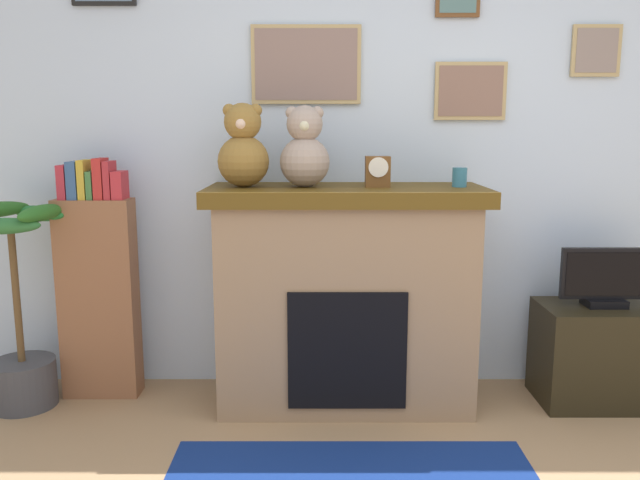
# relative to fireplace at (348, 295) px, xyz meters

# --- Properties ---
(back_wall) EXTENTS (5.20, 0.15, 2.60)m
(back_wall) POSITION_rel_fireplace_xyz_m (0.38, 0.34, 0.73)
(back_wall) COLOR silver
(back_wall) RESTS_ON ground_plane
(fireplace) EXTENTS (1.40, 0.61, 1.14)m
(fireplace) POSITION_rel_fireplace_xyz_m (0.00, 0.00, 0.00)
(fireplace) COLOR #937456
(fireplace) RESTS_ON ground_plane
(bookshelf) EXTENTS (0.40, 0.16, 1.28)m
(bookshelf) POSITION_rel_fireplace_xyz_m (-1.31, 0.08, 0.02)
(bookshelf) COLOR brown
(bookshelf) RESTS_ON ground_plane
(potted_plant) EXTENTS (0.54, 0.56, 1.06)m
(potted_plant) POSITION_rel_fireplace_xyz_m (-1.68, -0.08, -0.14)
(potted_plant) COLOR #3F3F44
(potted_plant) RESTS_ON ground_plane
(tv_stand) EXTENTS (0.64, 0.40, 0.52)m
(tv_stand) POSITION_rel_fireplace_xyz_m (1.34, -0.02, -0.32)
(tv_stand) COLOR black
(tv_stand) RESTS_ON ground_plane
(television) EXTENTS (0.47, 0.14, 0.31)m
(television) POSITION_rel_fireplace_xyz_m (1.34, -0.02, 0.09)
(television) COLOR black
(television) RESTS_ON tv_stand
(candle_jar) EXTENTS (0.07, 0.07, 0.10)m
(candle_jar) POSITION_rel_fireplace_xyz_m (0.57, -0.02, 0.61)
(candle_jar) COLOR teal
(candle_jar) RESTS_ON fireplace
(mantel_clock) EXTENTS (0.12, 0.09, 0.15)m
(mantel_clock) POSITION_rel_fireplace_xyz_m (0.16, -0.02, 0.64)
(mantel_clock) COLOR brown
(mantel_clock) RESTS_ON fireplace
(teddy_bear_tan) EXTENTS (0.26, 0.26, 0.42)m
(teddy_bear_tan) POSITION_rel_fireplace_xyz_m (-0.51, -0.02, 0.75)
(teddy_bear_tan) COLOR olive
(teddy_bear_tan) RESTS_ON fireplace
(teddy_bear_cream) EXTENTS (0.25, 0.25, 0.40)m
(teddy_bear_cream) POSITION_rel_fireplace_xyz_m (-0.21, -0.02, 0.75)
(teddy_bear_cream) COLOR #A49083
(teddy_bear_cream) RESTS_ON fireplace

